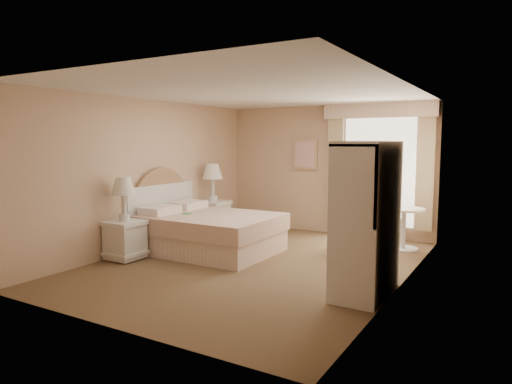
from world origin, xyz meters
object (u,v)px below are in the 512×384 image
Objects in this scene: bed at (205,230)px; cafe_chair at (341,222)px; nightstand_far at (213,208)px; armoire at (367,232)px; round_table at (404,222)px; nightstand_near at (125,229)px.

bed is 2.24m from cafe_chair.
nightstand_far is 0.75× the size of armoire.
round_table is 1.08m from cafe_chair.
nightstand_far is 3.56m from round_table.
bed is at bearing 56.02° from nightstand_near.
nightstand_far is 2.66m from cafe_chair.
nightstand_near is at bearing -175.59° from armoire.
bed is at bearing -170.85° from cafe_chair.
nightstand_near is 1.78× the size of round_table.
armoire is (0.99, -1.90, 0.26)m from cafe_chair.
bed is at bearing -147.95° from round_table.
nightstand_far is (-0.00, 2.29, 0.04)m from nightstand_near.
nightstand_near is at bearing -123.98° from bed.
round_table is at bearing 15.88° from cafe_chair.
cafe_chair is at bearing -143.41° from round_table.
bed reaches higher than nightstand_near.
nightstand_near reaches higher than round_table.
armoire is at bearing -15.01° from bed.
round_table is at bearing 32.05° from bed.
bed reaches higher than cafe_chair.
nightstand_far is 1.61× the size of cafe_chair.
nightstand_far is at bearing 120.48° from bed.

